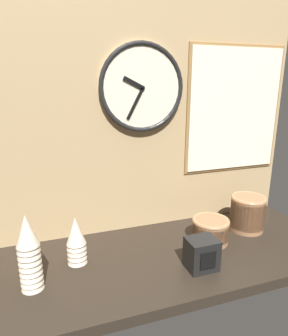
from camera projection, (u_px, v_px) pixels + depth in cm
name	position (u px, v px, depth cm)	size (l,w,h in cm)	color
ground_plane	(144.00, 261.00, 116.17)	(160.00, 56.00, 4.00)	black
wall_tiled_back	(123.00, 113.00, 125.31)	(160.00, 3.00, 105.00)	tan
cup_stack_center_left	(76.00, 240.00, 109.65)	(7.27, 7.27, 18.24)	beige
cup_stack_left	(29.00, 253.00, 94.49)	(7.27, 7.27, 26.04)	beige
bowl_stack_right	(210.00, 230.00, 125.41)	(15.54, 15.54, 10.32)	#996B47
bowl_stack_far_right	(247.00, 212.00, 135.45)	(15.54, 15.54, 15.91)	#996B47
wall_clock	(142.00, 88.00, 122.03)	(36.14, 2.70, 36.14)	beige
menu_board	(234.00, 110.00, 139.96)	(49.45, 1.32, 57.87)	olive
napkin_dispenser	(202.00, 254.00, 107.15)	(10.78, 9.26, 11.53)	black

